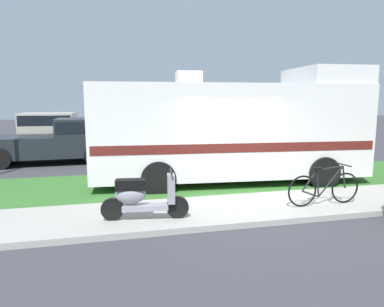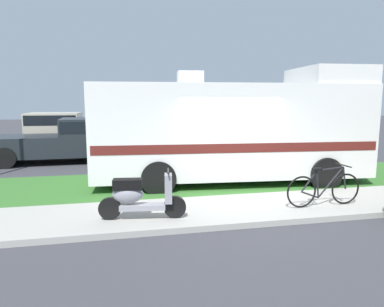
# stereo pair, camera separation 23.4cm
# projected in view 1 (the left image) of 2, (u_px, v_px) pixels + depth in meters

# --- Properties ---
(ground_plane) EXTENTS (80.00, 80.00, 0.00)m
(ground_plane) POSITION_uv_depth(u_px,v_px,m) (234.00, 196.00, 8.99)
(ground_plane) COLOR #38383D
(sidewalk) EXTENTS (24.00, 2.00, 0.12)m
(sidewalk) POSITION_uv_depth(u_px,v_px,m) (253.00, 208.00, 7.83)
(sidewalk) COLOR #9E9B93
(sidewalk) RESTS_ON ground
(grass_strip) EXTENTS (24.00, 3.40, 0.08)m
(grass_strip) POSITION_uv_depth(u_px,v_px,m) (216.00, 182.00, 10.42)
(grass_strip) COLOR #336628
(grass_strip) RESTS_ON ground
(motorhome_rv) EXTENTS (7.91, 3.10, 3.37)m
(motorhome_rv) POSITION_uv_depth(u_px,v_px,m) (232.00, 129.00, 10.33)
(motorhome_rv) COLOR silver
(motorhome_rv) RESTS_ON ground
(scooter) EXTENTS (1.71, 0.54, 0.97)m
(scooter) POSITION_uv_depth(u_px,v_px,m) (142.00, 196.00, 6.86)
(scooter) COLOR black
(scooter) RESTS_ON ground
(bicycle) EXTENTS (1.79, 0.52, 0.90)m
(bicycle) POSITION_uv_depth(u_px,v_px,m) (324.00, 188.00, 7.81)
(bicycle) COLOR black
(bicycle) RESTS_ON ground
(pickup_truck_near) EXTENTS (5.42, 2.31, 1.71)m
(pickup_truck_near) POSITION_uv_depth(u_px,v_px,m) (64.00, 139.00, 13.82)
(pickup_truck_near) COLOR #1E2328
(pickup_truck_near) RESTS_ON ground
(pickup_truck_far) EXTENTS (5.17, 2.26, 1.85)m
(pickup_truck_far) POSITION_uv_depth(u_px,v_px,m) (68.00, 132.00, 16.41)
(pickup_truck_far) COLOR #B7B29E
(pickup_truck_far) RESTS_ON ground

